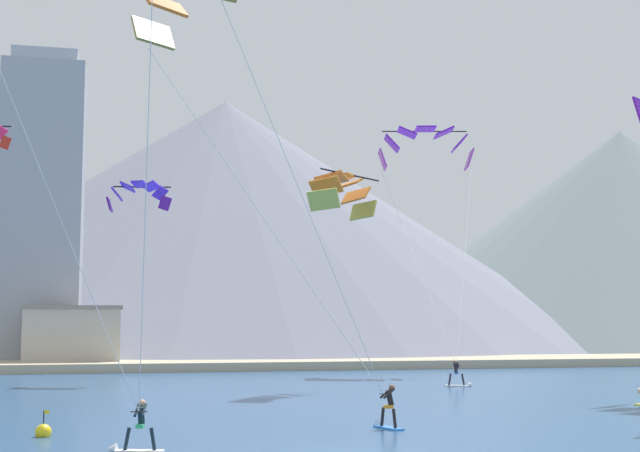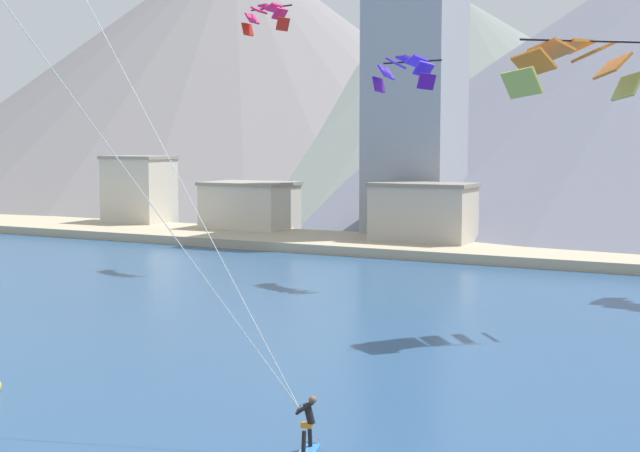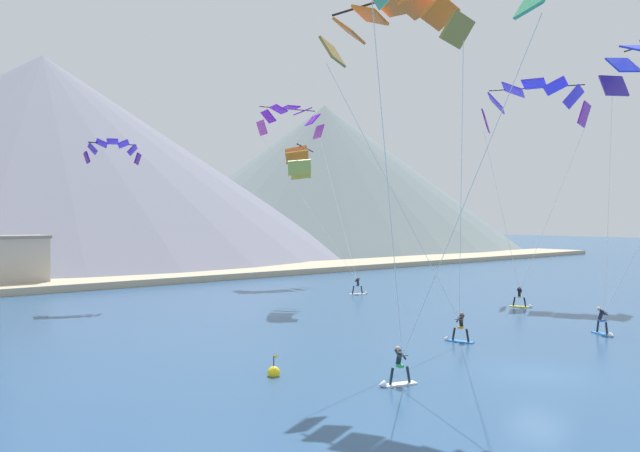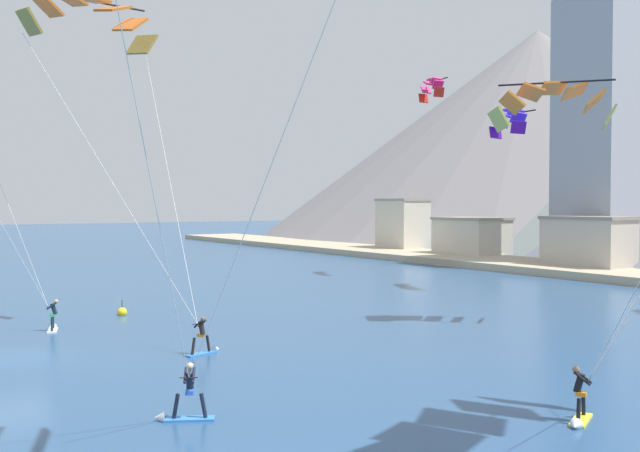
# 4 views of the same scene
# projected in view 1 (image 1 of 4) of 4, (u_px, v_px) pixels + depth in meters

# --- Properties ---
(kitesurfer_near_lead) EXTENTS (1.78, 0.87, 1.65)m
(kitesurfer_near_lead) POSITION_uv_depth(u_px,v_px,m) (133.00, 437.00, 27.03)
(kitesurfer_near_lead) COLOR white
(kitesurfer_near_lead) RESTS_ON ground
(kitesurfer_mid_center) EXTENTS (1.73, 1.15, 1.65)m
(kitesurfer_mid_center) POSITION_uv_depth(u_px,v_px,m) (460.00, 379.00, 53.75)
(kitesurfer_mid_center) COLOR white
(kitesurfer_mid_center) RESTS_ON ground
(kitesurfer_far_right) EXTENTS (0.87, 1.78, 1.69)m
(kitesurfer_far_right) POSITION_uv_depth(u_px,v_px,m) (386.00, 415.00, 33.05)
(kitesurfer_far_right) COLOR #337FDB
(kitesurfer_far_right) RESTS_ON ground
(parafoil_kite_mid_center) EXTENTS (7.68, 16.04, 17.88)m
(parafoil_kite_mid_center) POSITION_uv_depth(u_px,v_px,m) (426.00, 144.00, 70.31)
(parafoil_kite_mid_center) COLOR purple
(parafoil_kite_distant_high_outer) EXTENTS (5.30, 5.89, 2.48)m
(parafoil_kite_distant_high_outer) POSITION_uv_depth(u_px,v_px,m) (342.00, 190.00, 52.57)
(parafoil_kite_distant_high_outer) COLOR #B2B648
(parafoil_kite_distant_mid_solo) EXTENTS (4.30, 2.64, 2.05)m
(parafoil_kite_distant_mid_solo) POSITION_uv_depth(u_px,v_px,m) (139.00, 193.00, 59.33)
(parafoil_kite_distant_mid_solo) COLOR #4C1094
(race_marker_buoy) EXTENTS (0.56, 0.56, 1.02)m
(race_marker_buoy) POSITION_uv_depth(u_px,v_px,m) (43.00, 432.00, 30.60)
(race_marker_buoy) COLOR yellow
(race_marker_buoy) RESTS_ON ground
(shoreline_strip) EXTENTS (180.00, 10.00, 0.70)m
(shoreline_strip) POSITION_uv_depth(u_px,v_px,m) (197.00, 364.00, 73.26)
(shoreline_strip) COLOR tan
(shoreline_strip) RESTS_ON ground
(shore_building_quay_east) EXTENTS (7.85, 4.21, 5.17)m
(shore_building_quay_east) POSITION_uv_depth(u_px,v_px,m) (73.00, 337.00, 72.29)
(shore_building_quay_east) COLOR #B7AD9E
(shore_building_quay_east) RESTS_ON ground
(highrise_tower) EXTENTS (7.00, 7.00, 27.76)m
(highrise_tower) POSITION_uv_depth(u_px,v_px,m) (42.00, 210.00, 78.94)
(highrise_tower) COLOR #999EA8
(highrise_tower) RESTS_ON ground
(mountain_peak_west_ridge) EXTENTS (108.41, 108.41, 35.78)m
(mountain_peak_west_ridge) POSITION_uv_depth(u_px,v_px,m) (224.00, 223.00, 128.34)
(mountain_peak_west_ridge) COLOR slate
(mountain_peak_west_ridge) RESTS_ON ground
(mountain_peak_central_summit) EXTENTS (88.17, 88.17, 32.99)m
(mountain_peak_central_summit) POSITION_uv_depth(u_px,v_px,m) (624.00, 237.00, 135.25)
(mountain_peak_central_summit) COLOR slate
(mountain_peak_central_summit) RESTS_ON ground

